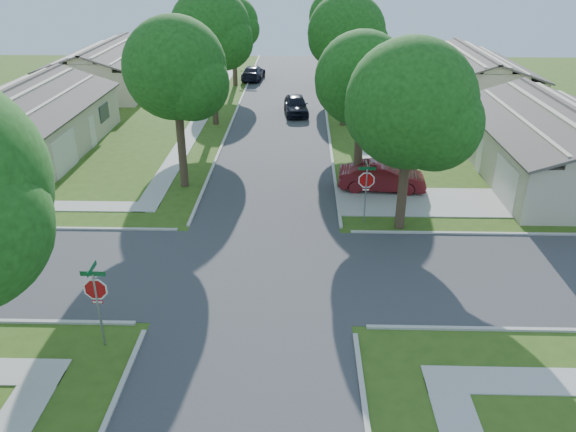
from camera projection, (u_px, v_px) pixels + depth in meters
The scene contains 21 objects.
ground at pixel (258, 272), 22.60m from camera, with size 100.00×100.00×0.00m, color #325016.
road_ns at pixel (258, 272), 22.59m from camera, with size 7.00×100.00×0.02m, color #333335.
sidewalk_ne at pixel (356, 107), 45.89m from camera, with size 1.20×40.00×0.04m, color #9E9B91.
sidewalk_nw at pixel (208, 106), 46.18m from camera, with size 1.20×40.00×0.04m, color #9E9B91.
driveway at pixel (422, 202), 28.80m from camera, with size 8.80×3.60×0.05m, color #9E9B91.
stop_sign_sw at pixel (96, 293), 17.59m from camera, with size 1.05×0.80×2.98m.
stop_sign_ne at pixel (366, 183), 25.84m from camera, with size 1.05×0.80×2.98m.
tree_e_near at pixel (363, 84), 28.17m from camera, with size 4.97×4.80×8.28m.
tree_e_mid at pixel (347, 37), 38.72m from camera, with size 5.59×5.40×9.21m.
tree_e_far at pixel (337, 19), 50.56m from camera, with size 5.17×5.00×8.72m.
tree_w_near at pixel (176, 73), 28.19m from camera, with size 5.38×5.20×8.97m.
tree_w_mid at pixel (212, 33), 38.85m from camera, with size 5.80×5.60×9.56m.
tree_w_far at pixel (234, 25), 50.99m from camera, with size 4.76×4.60×8.04m.
tree_ne_corner at pixel (412, 110), 23.82m from camera, with size 5.80×5.60×8.66m.
house_ne_near at pixel (556, 151), 31.47m from camera, with size 8.42×13.60×4.23m.
house_ne_far at pixel (470, 82), 47.71m from camera, with size 8.42×13.60×4.23m.
house_nw_near at pixel (26, 126), 35.85m from camera, with size 8.42×13.60×4.23m.
house_nw_far at pixel (109, 73), 51.17m from camera, with size 8.42×13.60×4.23m.
car_driveway at pixel (382, 177), 29.97m from camera, with size 1.60×4.60×1.51m, color maroon.
car_curb_east at pixel (296, 105), 43.80m from camera, with size 1.74×4.32×1.47m, color black.
car_curb_west at pixel (253, 73), 55.39m from camera, with size 1.89×4.66×1.35m, color black.
Camera 1 is at (1.72, -19.37, 11.79)m, focal length 35.00 mm.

